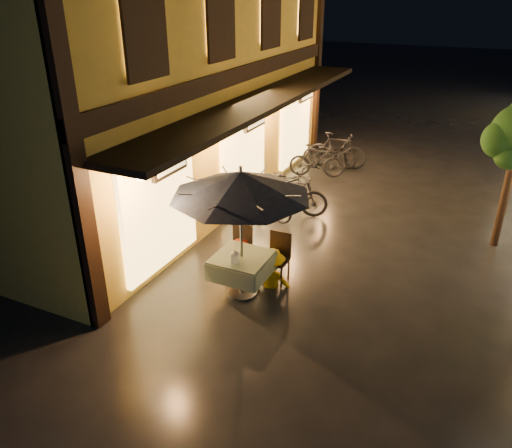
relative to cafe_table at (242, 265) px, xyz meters
The scene contains 15 objects.
ground 1.87m from the cafe_table, 14.74° to the right, with size 90.00×90.00×0.00m, color black.
west_building 6.19m from the cafe_table, 138.44° to the left, with size 5.90×11.40×7.40m.
cafe_table is the anchor object (origin of this frame).
patio_umbrella 1.56m from the cafe_table, 153.43° to the right, with size 2.43×2.43×2.46m.
cafe_chair_left 0.84m from the cafe_table, 118.51° to the left, with size 0.42×0.42×0.97m.
cafe_chair_right 0.84m from the cafe_table, 61.49° to the left, with size 0.42×0.42×0.97m.
table_lantern 0.42m from the cafe_table, 90.00° to the right, with size 0.16×0.16×0.25m.
person_orange 0.68m from the cafe_table, 122.60° to the left, with size 0.74×0.57×1.52m, color #F24524.
person_yellow 0.64m from the cafe_table, 54.87° to the left, with size 0.92×0.53×1.42m, color #FFB800.
bicycle_0 3.50m from the cafe_table, 107.98° to the left, with size 0.67×1.92×1.01m, color black.
bicycle_1 3.62m from the cafe_table, 97.10° to the left, with size 0.49×1.74×1.05m, color black.
bicycle_2 4.75m from the cafe_table, 102.60° to the left, with size 0.57×1.64×0.86m, color black.
bicycle_3 6.54m from the cafe_table, 97.02° to the left, with size 0.46×1.62×0.97m, color black.
bicycle_4 7.51m from the cafe_table, 95.52° to the left, with size 0.58×1.67×0.88m, color black.
bicycle_5 7.59m from the cafe_table, 94.01° to the left, with size 0.51×1.80×1.08m, color black.
Camera 1 is at (1.80, -6.43, 5.11)m, focal length 35.00 mm.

